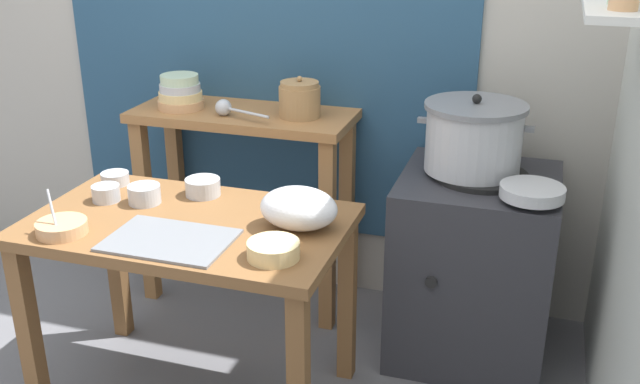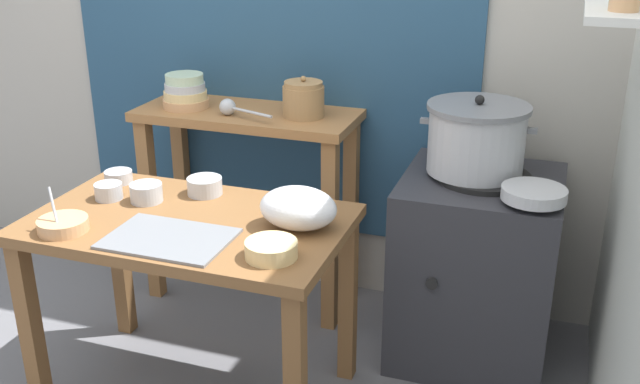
# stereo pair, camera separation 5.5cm
# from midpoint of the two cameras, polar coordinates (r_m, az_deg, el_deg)

# --- Properties ---
(wall_back) EXTENTS (4.40, 0.12, 2.60)m
(wall_back) POSITION_cam_midpoint_polar(r_m,az_deg,el_deg) (3.24, 0.57, 14.07)
(wall_back) COLOR #B2ADA3
(wall_back) RESTS_ON ground
(prep_table) EXTENTS (1.10, 0.66, 0.72)m
(prep_table) POSITION_cam_midpoint_polar(r_m,az_deg,el_deg) (2.60, -9.54, -4.31)
(prep_table) COLOR brown
(prep_table) RESTS_ON ground
(back_shelf_table) EXTENTS (0.96, 0.40, 0.90)m
(back_shelf_table) POSITION_cam_midpoint_polar(r_m,az_deg,el_deg) (3.24, -5.11, 2.57)
(back_shelf_table) COLOR #9E6B3D
(back_shelf_table) RESTS_ON ground
(stove_block) EXTENTS (0.60, 0.61, 0.78)m
(stove_block) POSITION_cam_midpoint_polar(r_m,az_deg,el_deg) (2.99, 12.58, -5.77)
(stove_block) COLOR #2D2D33
(stove_block) RESTS_ON ground
(steamer_pot) EXTENTS (0.43, 0.38, 0.30)m
(steamer_pot) POSITION_cam_midpoint_polar(r_m,az_deg,el_deg) (2.81, 12.71, 4.13)
(steamer_pot) COLOR #B7BABF
(steamer_pot) RESTS_ON stove_block
(clay_pot) EXTENTS (0.17, 0.17, 0.17)m
(clay_pot) POSITION_cam_midpoint_polar(r_m,az_deg,el_deg) (3.06, -0.78, 7.26)
(clay_pot) COLOR #A37A4C
(clay_pot) RESTS_ON back_shelf_table
(bowl_stack_enamel) EXTENTS (0.20, 0.20, 0.15)m
(bowl_stack_enamel) POSITION_cam_midpoint_polar(r_m,az_deg,el_deg) (3.24, -10.01, 7.70)
(bowl_stack_enamel) COLOR tan
(bowl_stack_enamel) RESTS_ON back_shelf_table
(ladle) EXTENTS (0.27, 0.12, 0.07)m
(ladle) POSITION_cam_midpoint_polar(r_m,az_deg,el_deg) (3.10, -6.58, 6.60)
(ladle) COLOR #B7BABF
(ladle) RESTS_ON back_shelf_table
(serving_tray) EXTENTS (0.40, 0.28, 0.01)m
(serving_tray) POSITION_cam_midpoint_polar(r_m,az_deg,el_deg) (2.41, -11.11, -3.60)
(serving_tray) COLOR slate
(serving_tray) RESTS_ON prep_table
(plastic_bag) EXTENTS (0.27, 0.20, 0.14)m
(plastic_bag) POSITION_cam_midpoint_polar(r_m,az_deg,el_deg) (2.43, -1.07, -1.26)
(plastic_bag) COLOR white
(plastic_bag) RESTS_ON prep_table
(wide_pan) EXTENTS (0.23, 0.23, 0.04)m
(wide_pan) POSITION_cam_midpoint_polar(r_m,az_deg,el_deg) (2.63, 16.97, -0.13)
(wide_pan) COLOR #B7BABF
(wide_pan) RESTS_ON stove_block
(prep_bowl_0) EXTENTS (0.17, 0.17, 0.15)m
(prep_bowl_0) POSITION_cam_midpoint_polar(r_m,az_deg,el_deg) (2.56, -18.90, -2.40)
(prep_bowl_0) COLOR tan
(prep_bowl_0) RESTS_ON prep_table
(prep_bowl_1) EXTENTS (0.13, 0.13, 0.06)m
(prep_bowl_1) POSITION_cam_midpoint_polar(r_m,az_deg,el_deg) (2.75, -8.45, 0.52)
(prep_bowl_1) COLOR #B7BABF
(prep_bowl_1) RESTS_ON prep_table
(prep_bowl_2) EXTENTS (0.12, 0.12, 0.07)m
(prep_bowl_2) POSITION_cam_midpoint_polar(r_m,az_deg,el_deg) (2.72, -12.88, -0.00)
(prep_bowl_2) COLOR #B7BABF
(prep_bowl_2) RESTS_ON prep_table
(prep_bowl_3) EXTENTS (0.16, 0.16, 0.05)m
(prep_bowl_3) POSITION_cam_midpoint_polar(r_m,az_deg,el_deg) (2.25, -3.14, -4.46)
(prep_bowl_3) COLOR #E5C684
(prep_bowl_3) RESTS_ON prep_table
(prep_bowl_4) EXTENTS (0.10, 0.10, 0.06)m
(prep_bowl_4) POSITION_cam_midpoint_polar(r_m,az_deg,el_deg) (2.78, -15.68, 0.11)
(prep_bowl_4) COLOR #B7BABF
(prep_bowl_4) RESTS_ON prep_table
(prep_bowl_5) EXTENTS (0.11, 0.11, 0.05)m
(prep_bowl_5) POSITION_cam_midpoint_polar(r_m,az_deg,el_deg) (2.94, -14.98, 1.21)
(prep_bowl_5) COLOR #B7BABF
(prep_bowl_5) RESTS_ON prep_table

